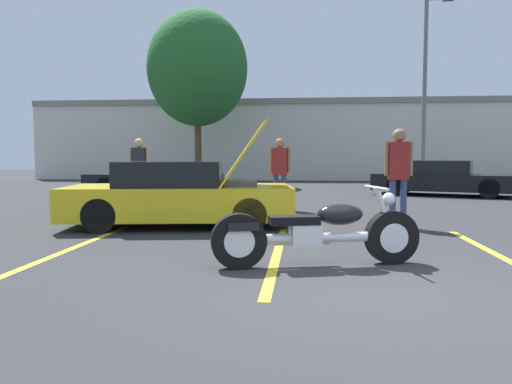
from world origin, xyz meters
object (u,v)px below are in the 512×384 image
at_px(parked_car_right_row, 443,179).
at_px(parked_car_left_row, 154,180).
at_px(spectator_by_show_car, 399,168).
at_px(spectator_midground, 280,167).
at_px(light_pole, 426,83).
at_px(tree_background, 197,69).
at_px(motorcycle, 317,233).
at_px(show_car_hood_open, 180,195).
at_px(spectator_near_motorcycle, 139,166).

bearing_deg(parked_car_right_row, parked_car_left_row, -150.36).
height_order(parked_car_right_row, spectator_by_show_car, spectator_by_show_car).
height_order(spectator_by_show_car, spectator_midground, spectator_by_show_car).
bearing_deg(light_pole, parked_car_left_row, -146.57).
xyz_separation_m(light_pole, tree_background, (-10.26, 0.82, 0.93)).
bearing_deg(motorcycle, parked_car_left_row, 103.06).
xyz_separation_m(light_pole, show_car_hood_open, (-7.61, -13.25, -3.88)).
bearing_deg(spectator_near_motorcycle, motorcycle, -55.59).
distance_m(tree_background, spectator_near_motorcycle, 11.83).
distance_m(light_pole, spectator_by_show_car, 13.86).
relative_size(tree_background, spectator_by_show_car, 4.41).
bearing_deg(parked_car_left_row, spectator_midground, -36.67).
relative_size(light_pole, spectator_near_motorcycle, 4.61).
height_order(light_pole, parked_car_right_row, light_pole).
bearing_deg(parked_car_right_row, spectator_by_show_car, -89.65).
bearing_deg(parked_car_right_row, light_pole, 104.15).
relative_size(parked_car_right_row, spectator_by_show_car, 2.67).
xyz_separation_m(light_pole, spectator_near_motorcycle, (-9.44, -10.15, -3.41)).
relative_size(show_car_hood_open, spectator_midground, 2.49).
xyz_separation_m(light_pole, parked_car_left_row, (-10.12, -6.68, -3.93)).
height_order(spectator_near_motorcycle, spectator_by_show_car, spectator_by_show_car).
distance_m(light_pole, spectator_midground, 12.20).
distance_m(parked_car_left_row, spectator_midground, 5.51).
height_order(tree_background, parked_car_right_row, tree_background).
distance_m(show_car_hood_open, spectator_by_show_car, 4.13).
relative_size(light_pole, parked_car_right_row, 1.67).
xyz_separation_m(motorcycle, spectator_midground, (-0.75, 6.34, 0.65)).
bearing_deg(spectator_near_motorcycle, show_car_hood_open, -59.33).
height_order(spectator_near_motorcycle, spectator_midground, spectator_near_motorcycle).
relative_size(tree_background, parked_car_right_row, 1.65).
distance_m(light_pole, tree_background, 10.34).
relative_size(tree_background, show_car_hood_open, 1.84).
bearing_deg(light_pole, show_car_hood_open, -119.85).
relative_size(show_car_hood_open, spectator_by_show_car, 2.39).
xyz_separation_m(parked_car_right_row, parked_car_left_row, (-9.51, -1.47, -0.02)).
bearing_deg(parked_car_left_row, parked_car_right_row, 11.16).
relative_size(light_pole, tree_background, 1.01).
bearing_deg(tree_background, motorcycle, -73.42).
distance_m(spectator_by_show_car, spectator_midground, 3.69).
distance_m(tree_background, spectator_by_show_car, 15.95).
bearing_deg(motorcycle, parked_car_right_row, 54.17).
bearing_deg(show_car_hood_open, parked_car_right_row, 40.95).
bearing_deg(parked_car_left_row, tree_background, 93.42).
bearing_deg(spectator_by_show_car, parked_car_right_row, 69.51).
height_order(motorcycle, show_car_hood_open, show_car_hood_open).
relative_size(parked_car_right_row, spectator_midground, 2.78).
relative_size(tree_background, spectator_midground, 4.60).
distance_m(tree_background, parked_car_right_row, 12.37).
relative_size(light_pole, spectator_by_show_car, 4.45).
height_order(parked_car_right_row, spectator_midground, spectator_midground).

